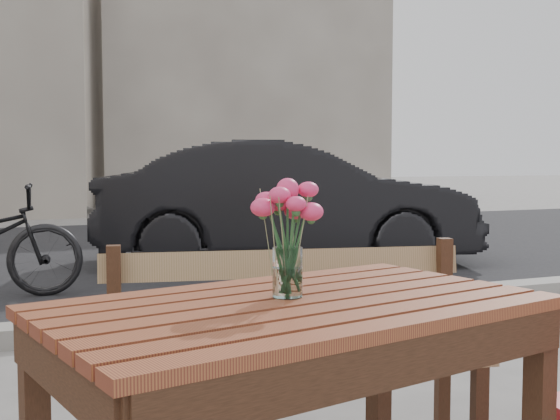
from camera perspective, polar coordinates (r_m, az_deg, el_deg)
name	(u,v)px	position (r m, az deg, el deg)	size (l,w,h in m)	color
street	(83,280)	(6.68, -15.68, -5.49)	(30.00, 8.12, 0.12)	black
backdrop_buildings	(31,43)	(16.10, -19.56, 12.68)	(15.50, 4.00, 8.00)	gray
main_table	(297,350)	(1.81, 1.37, -11.27)	(1.36, 0.96, 0.77)	maroon
main_bench	(290,330)	(2.56, 0.83, -9.73)	(1.41, 0.68, 0.84)	olive
main_vase	(288,224)	(1.80, 0.62, -1.11)	(0.17, 0.17, 0.31)	white
parked_car	(287,203)	(7.63, 0.55, 0.61)	(1.40, 4.02, 1.32)	black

